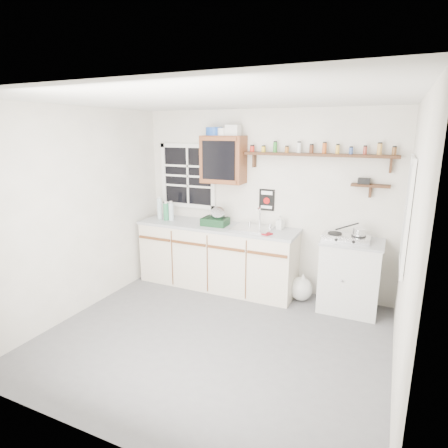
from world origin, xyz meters
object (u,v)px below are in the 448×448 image
at_px(spice_shelf, 317,154).
at_px(upper_cabinet, 223,160).
at_px(dish_rack, 216,219).
at_px(main_cabinet, 217,256).
at_px(hotplate, 346,237).
at_px(right_cabinet, 350,275).

bearing_deg(spice_shelf, upper_cabinet, -176.89).
height_order(spice_shelf, dish_rack, spice_shelf).
bearing_deg(dish_rack, upper_cabinet, 74.67).
bearing_deg(main_cabinet, hotplate, 0.18).
bearing_deg(hotplate, spice_shelf, 155.83).
distance_m(spice_shelf, dish_rack, 1.62).
distance_m(right_cabinet, spice_shelf, 1.58).
height_order(main_cabinet, upper_cabinet, upper_cabinet).
relative_size(upper_cabinet, hotplate, 1.16).
relative_size(main_cabinet, right_cabinet, 2.54).
bearing_deg(right_cabinet, main_cabinet, -179.21).
distance_m(main_cabinet, right_cabinet, 1.84).
bearing_deg(main_cabinet, upper_cabinet, 76.32).
distance_m(main_cabinet, hotplate, 1.82).
relative_size(upper_cabinet, dish_rack, 1.79).
height_order(main_cabinet, dish_rack, dish_rack).
xyz_separation_m(main_cabinet, upper_cabinet, (0.03, 0.14, 1.36)).
xyz_separation_m(upper_cabinet, hotplate, (1.72, -0.14, -0.88)).
height_order(right_cabinet, spice_shelf, spice_shelf).
bearing_deg(main_cabinet, spice_shelf, 9.25).
height_order(main_cabinet, spice_shelf, spice_shelf).
distance_m(right_cabinet, dish_rack, 1.92).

